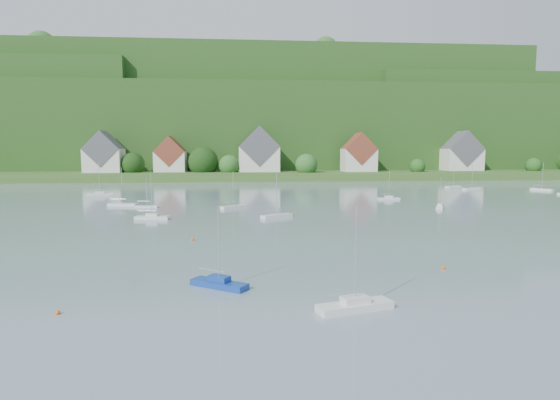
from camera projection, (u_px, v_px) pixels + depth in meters
name	position (u px, v px, depth m)	size (l,w,h in m)	color
far_shore_strip	(246.00, 174.00, 198.29)	(600.00, 60.00, 3.00)	#325720
forested_ridge	(245.00, 129.00, 263.87)	(620.00, 181.22, 69.89)	#164114
village_building_0	(104.00, 155.00, 179.98)	(14.00, 10.40, 16.00)	silver
village_building_1	(170.00, 157.00, 184.11)	(12.00, 9.36, 14.00)	silver
village_building_2	(259.00, 153.00, 185.84)	(16.00, 11.44, 18.00)	silver
village_building_3	(359.00, 155.00, 187.26)	(13.00, 10.40, 15.50)	silver
village_building_4	(462.00, 155.00, 194.93)	(15.00, 10.40, 16.50)	silver
near_sailboat_1	(219.00, 283.00, 41.17)	(5.34, 4.26, 7.30)	#153996
near_sailboat_3	(355.00, 305.00, 35.28)	(6.18, 3.31, 8.04)	silver
mooring_buoy_0	(58.00, 314.00, 34.54)	(0.38, 0.38, 0.38)	#EB5E0E
mooring_buoy_2	(443.00, 269.00, 47.50)	(0.42, 0.42, 0.42)	#EB5E0E
mooring_buoy_3	(193.00, 240.00, 62.19)	(0.44, 0.44, 0.44)	#EB5E0E
far_sailboat_cluster	(286.00, 195.00, 118.14)	(201.86, 71.03, 8.71)	silver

